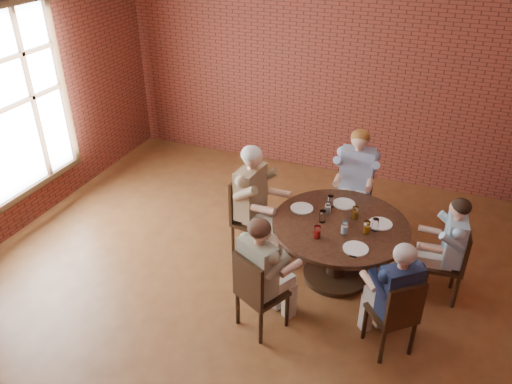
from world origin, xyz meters
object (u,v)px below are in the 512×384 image
at_px(chair_c, 248,212).
at_px(diner_e, 394,298).
at_px(diner_c, 255,202).
at_px(diner_d, 262,275).
at_px(chair_d, 256,291).
at_px(dining_table, 339,240).
at_px(diner_a, 446,250).
at_px(diner_b, 355,181).
at_px(chair_e, 396,314).
at_px(chair_b, 355,188).
at_px(chair_a, 451,261).
at_px(smartphone, 354,253).

relative_size(chair_c, diner_e, 0.79).
relative_size(diner_c, diner_d, 1.08).
height_order(chair_c, chair_d, chair_c).
relative_size(dining_table, diner_a, 1.21).
relative_size(diner_b, chair_d, 1.47).
xyz_separation_m(chair_d, chair_e, (1.32, 0.20, -0.02)).
xyz_separation_m(chair_e, diner_e, (-0.05, 0.06, 0.14)).
bearing_deg(chair_c, chair_e, -111.11).
bearing_deg(chair_e, chair_c, -69.07).
distance_m(chair_d, diner_d, 0.17).
height_order(dining_table, chair_c, chair_c).
bearing_deg(chair_b, diner_d, -104.85).
relative_size(chair_a, chair_b, 0.93).
height_order(diner_a, diner_d, diner_d).
bearing_deg(diner_d, chair_b, -74.02).
bearing_deg(smartphone, chair_e, -35.13).
bearing_deg(diner_b, chair_a, -42.45).
relative_size(diner_a, chair_c, 1.26).
xyz_separation_m(chair_c, smartphone, (1.42, -0.64, 0.23)).
bearing_deg(dining_table, chair_b, 93.82).
distance_m(diner_c, smartphone, 1.46).
height_order(chair_d, chair_e, chair_d).
bearing_deg(diner_d, dining_table, -90.00).
relative_size(diner_b, diner_c, 0.96).
distance_m(chair_b, smartphone, 1.76).
height_order(diner_a, chair_c, diner_a).
distance_m(dining_table, diner_a, 1.13).
xyz_separation_m(chair_d, diner_e, (1.28, 0.26, 0.12)).
relative_size(diner_a, chair_b, 1.30).
bearing_deg(chair_d, smartphone, -115.86).
bearing_deg(chair_c, chair_b, -37.42).
height_order(chair_b, diner_b, diner_b).
bearing_deg(diner_e, diner_c, -69.31).
height_order(chair_b, diner_e, diner_e).
distance_m(diner_d, chair_e, 1.30).
xyz_separation_m(chair_d, diner_d, (0.04, 0.07, 0.15)).
xyz_separation_m(chair_b, diner_b, (0.01, -0.09, 0.17)).
height_order(chair_d, diner_d, diner_d).
distance_m(diner_a, diner_e, 1.04).
distance_m(chair_d, diner_e, 1.31).
bearing_deg(diner_b, smartphone, -82.27).
distance_m(diner_c, chair_d, 1.35).
distance_m(chair_a, chair_e, 1.11).
relative_size(dining_table, chair_c, 1.53).
bearing_deg(diner_e, diner_b, -108.60).
bearing_deg(dining_table, diner_a, 6.12).
distance_m(diner_b, chair_c, 1.47).
bearing_deg(diner_a, diner_d, -61.26).
bearing_deg(diner_a, diner_c, -96.69).
height_order(chair_b, diner_d, diner_d).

